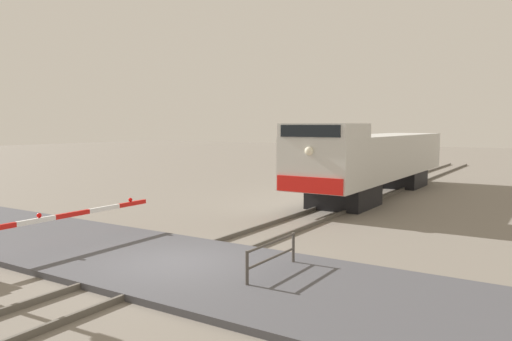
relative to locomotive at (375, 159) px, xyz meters
name	(u,v)px	position (x,y,z in m)	size (l,w,h in m)	color
ground_plane	(176,268)	(0.00, -15.83, -1.99)	(160.00, 160.00, 0.00)	slate
rail_track_left	(156,261)	(-0.72, -15.83, -1.92)	(0.08, 80.00, 0.15)	#59544C
rail_track_right	(197,269)	(0.72, -15.83, -1.92)	(0.08, 80.00, 0.15)	#59544C
road_surface	(176,265)	(0.00, -15.83, -1.91)	(36.00, 5.02, 0.16)	#47474C
locomotive	(375,159)	(0.00, 0.00, 0.00)	(3.06, 16.54, 3.85)	black
crossing_gate	(1,237)	(-4.01, -18.26, -1.18)	(0.36, 6.82, 1.28)	silver
guard_railing	(272,254)	(2.64, -15.29, -1.38)	(0.08, 2.31, 0.95)	#4C4742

